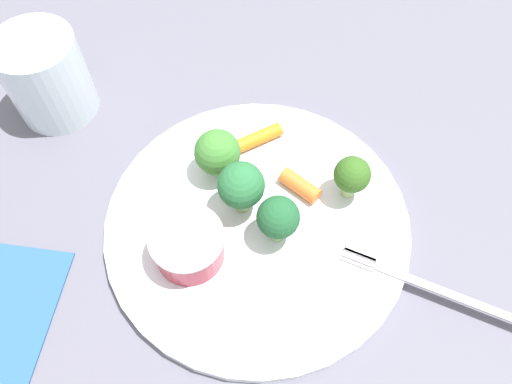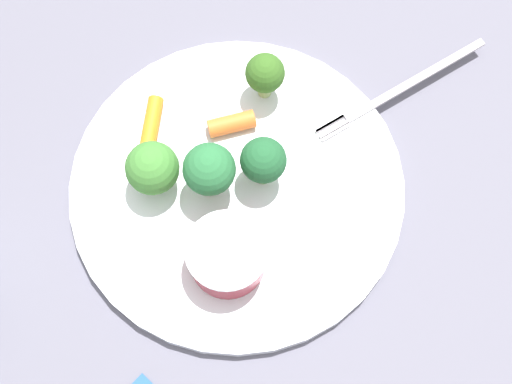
% 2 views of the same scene
% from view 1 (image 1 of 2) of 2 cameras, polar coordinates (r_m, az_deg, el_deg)
% --- Properties ---
extents(ground_plane, '(2.40, 2.40, 0.00)m').
position_cam_1_polar(ground_plane, '(0.45, 0.14, -4.00)').
color(ground_plane, '#5B5A68').
extents(plate, '(0.27, 0.27, 0.01)m').
position_cam_1_polar(plate, '(0.45, 0.14, -3.65)').
color(plate, white).
rests_on(plate, ground_plane).
extents(sauce_cup, '(0.06, 0.06, 0.03)m').
position_cam_1_polar(sauce_cup, '(0.42, -7.70, -6.04)').
color(sauce_cup, maroon).
rests_on(sauce_cup, plate).
extents(broccoli_floret_0, '(0.04, 0.04, 0.05)m').
position_cam_1_polar(broccoli_floret_0, '(0.45, -4.40, 4.49)').
color(broccoli_floret_0, '#85C65E').
rests_on(broccoli_floret_0, plate).
extents(broccoli_floret_1, '(0.04, 0.04, 0.05)m').
position_cam_1_polar(broccoli_floret_1, '(0.41, 2.52, -2.99)').
color(broccoli_floret_1, '#83B56B').
rests_on(broccoli_floret_1, plate).
extents(broccoli_floret_2, '(0.04, 0.04, 0.06)m').
position_cam_1_polar(broccoli_floret_2, '(0.42, -1.70, 0.68)').
color(broccoli_floret_2, '#88B06A').
rests_on(broccoli_floret_2, plate).
extents(broccoli_floret_3, '(0.03, 0.03, 0.05)m').
position_cam_1_polar(broccoli_floret_3, '(0.44, 10.83, 1.86)').
color(broccoli_floret_3, '#99B16D').
rests_on(broccoli_floret_3, plate).
extents(carrot_stick_0, '(0.05, 0.05, 0.01)m').
position_cam_1_polar(carrot_stick_0, '(0.48, -0.10, 6.00)').
color(carrot_stick_0, orange).
rests_on(carrot_stick_0, plate).
extents(carrot_stick_1, '(0.04, 0.03, 0.02)m').
position_cam_1_polar(carrot_stick_1, '(0.46, 5.01, 0.75)').
color(carrot_stick_1, orange).
rests_on(carrot_stick_1, plate).
extents(fork, '(0.17, 0.02, 0.00)m').
position_cam_1_polar(fork, '(0.44, 20.05, -10.43)').
color(fork, '#C0B7BC').
rests_on(fork, plate).
extents(drinking_glass, '(0.08, 0.08, 0.09)m').
position_cam_1_polar(drinking_glass, '(0.54, -22.68, 11.98)').
color(drinking_glass, silver).
rests_on(drinking_glass, ground_plane).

